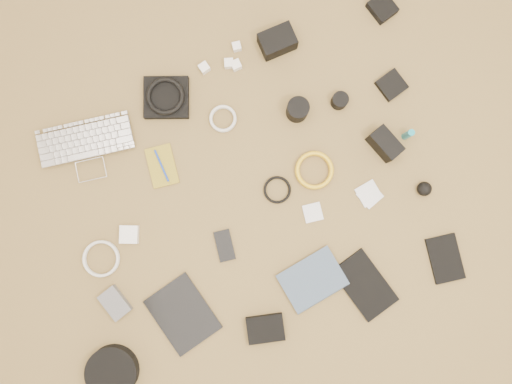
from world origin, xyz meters
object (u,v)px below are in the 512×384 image
object	(u,v)px
tablet	(183,314)
phone	(225,246)
paperback	(324,299)
headphone_case	(112,372)
laptop	(88,153)
dslr_camera	(277,41)

from	to	relation	value
tablet	phone	size ratio (longest dim) A/B	2.13
tablet	paperback	size ratio (longest dim) A/B	1.11
tablet	headphone_case	size ratio (longest dim) A/B	1.31
laptop	tablet	world-z (taller)	laptop
headphone_case	tablet	bearing A→B (deg)	19.34
dslr_camera	phone	bearing A→B (deg)	-127.63
dslr_camera	phone	distance (m)	0.74
phone	paperback	xyz separation A→B (m)	(0.26, -0.29, 0.01)
laptop	paperback	world-z (taller)	laptop
headphone_case	laptop	bearing A→B (deg)	78.02
laptop	phone	xyz separation A→B (m)	(0.35, -0.47, -0.01)
laptop	dslr_camera	xyz separation A→B (m)	(0.76, 0.15, 0.02)
dslr_camera	paperback	bearing A→B (deg)	-103.08
headphone_case	paperback	world-z (taller)	headphone_case
dslr_camera	headphone_case	distance (m)	1.28
tablet	paperback	xyz separation A→B (m)	(0.48, -0.11, 0.01)
paperback	laptop	bearing A→B (deg)	27.99
laptop	dslr_camera	world-z (taller)	dslr_camera
dslr_camera	headphone_case	bearing A→B (deg)	-139.48
laptop	phone	size ratio (longest dim) A/B	3.09
paperback	headphone_case	bearing A→B (deg)	78.10
dslr_camera	tablet	bearing A→B (deg)	-132.20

